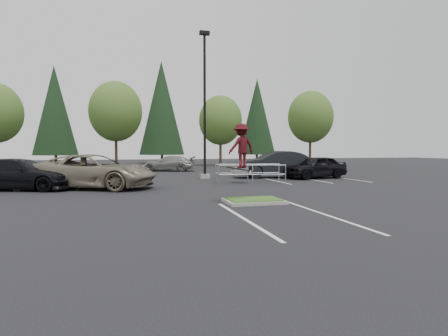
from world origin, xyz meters
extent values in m
plane|color=black|center=(0.00, 0.00, 0.00)|extent=(120.00, 120.00, 0.00)
cube|color=gray|center=(0.00, 0.00, 0.06)|extent=(2.20, 1.60, 0.12)
cube|color=#29611E|center=(0.00, 0.00, 0.13)|extent=(1.95, 1.35, 0.05)
cube|color=silver|center=(-4.50, 9.00, 0.00)|extent=(0.12, 5.20, 0.01)
cube|color=silver|center=(-7.20, 9.00, 0.00)|extent=(0.12, 5.20, 0.01)
cube|color=silver|center=(-9.90, 9.00, 0.00)|extent=(0.12, 5.20, 0.01)
cube|color=silver|center=(4.50, 9.00, 0.00)|extent=(0.12, 5.20, 0.01)
cube|color=silver|center=(7.20, 9.00, 0.00)|extent=(0.12, 5.20, 0.01)
cube|color=silver|center=(9.90, 9.00, 0.00)|extent=(0.12, 5.20, 0.01)
cube|color=silver|center=(-1.35, -3.00, 0.00)|extent=(0.12, 6.00, 0.01)
cube|color=silver|center=(1.35, -3.00, 0.00)|extent=(0.12, 6.00, 0.01)
cube|color=gray|center=(0.50, 12.00, 0.15)|extent=(0.60, 0.60, 0.30)
cylinder|color=black|center=(0.50, 12.00, 5.00)|extent=(0.18, 0.18, 10.00)
cube|color=black|center=(0.50, 12.00, 10.00)|extent=(0.70, 0.35, 0.25)
sphere|color=#376926|center=(-17.40, 29.70, 5.10)|extent=(3.40, 3.40, 3.40)
cylinder|color=#38281C|center=(-6.00, 30.50, 1.75)|extent=(0.32, 0.32, 3.50)
ellipsoid|color=#376926|center=(-6.00, 30.50, 6.26)|extent=(5.89, 5.89, 6.77)
sphere|color=#376926|center=(-5.40, 30.20, 5.52)|extent=(3.68, 3.68, 3.68)
sphere|color=#376926|center=(-6.50, 30.90, 5.70)|extent=(4.05, 4.05, 4.05)
cylinder|color=#38281C|center=(6.00, 29.80, 1.52)|extent=(0.32, 0.32, 3.04)
ellipsoid|color=#376926|center=(6.00, 29.80, 5.44)|extent=(5.12, 5.12, 5.89)
sphere|color=#376926|center=(6.60, 29.50, 4.80)|extent=(3.20, 3.20, 3.20)
sphere|color=#376926|center=(5.50, 30.20, 4.96)|extent=(3.52, 3.52, 3.52)
cylinder|color=#38281C|center=(18.00, 30.30, 1.71)|extent=(0.32, 0.32, 3.42)
ellipsoid|color=#376926|center=(18.00, 30.30, 6.12)|extent=(5.76, 5.76, 6.62)
sphere|color=#376926|center=(18.60, 30.00, 5.40)|extent=(3.60, 3.60, 3.60)
sphere|color=#376926|center=(17.50, 30.70, 5.58)|extent=(3.96, 3.96, 3.96)
cylinder|color=#38281C|center=(-14.00, 40.00, 0.60)|extent=(0.36, 0.36, 1.20)
cone|color=black|center=(-14.00, 40.00, 7.10)|extent=(5.72, 5.72, 11.80)
cylinder|color=#38281C|center=(0.00, 40.50, 0.60)|extent=(0.36, 0.36, 1.20)
cone|color=black|center=(0.00, 40.50, 7.85)|extent=(6.38, 6.38, 13.30)
cylinder|color=#38281C|center=(14.00, 39.50, 0.60)|extent=(0.36, 0.36, 1.20)
cone|color=black|center=(14.00, 39.50, 6.85)|extent=(5.50, 5.50, 11.30)
cylinder|color=#919399|center=(0.42, 7.53, 0.58)|extent=(0.06, 0.06, 1.16)
cylinder|color=#919399|center=(0.59, 8.93, 0.58)|extent=(0.06, 0.06, 1.16)
cylinder|color=#919399|center=(2.42, 7.30, 0.58)|extent=(0.06, 0.06, 1.16)
cylinder|color=#919399|center=(2.58, 8.70, 0.58)|extent=(0.06, 0.06, 1.16)
cylinder|color=#919399|center=(4.41, 7.07, 0.58)|extent=(0.06, 0.06, 1.16)
cylinder|color=#919399|center=(4.58, 8.47, 0.58)|extent=(0.06, 0.06, 1.16)
cylinder|color=#919399|center=(2.42, 7.30, 0.55)|extent=(4.00, 0.51, 0.05)
cylinder|color=#919399|center=(2.42, 7.30, 1.11)|extent=(4.00, 0.51, 0.05)
cylinder|color=#919399|center=(2.58, 8.70, 0.55)|extent=(4.00, 0.51, 0.05)
cylinder|color=#919399|center=(2.58, 8.70, 1.11)|extent=(4.00, 0.51, 0.05)
cube|color=#919399|center=(1.90, 8.07, 0.72)|extent=(0.91, 0.62, 0.48)
cube|color=black|center=(-0.52, -0.01, 1.29)|extent=(1.12, 0.41, 0.24)
cylinder|color=beige|center=(-0.86, -0.12, 1.23)|extent=(0.07, 0.04, 0.07)
cylinder|color=beige|center=(-0.86, 0.10, 1.23)|extent=(0.07, 0.04, 0.07)
cylinder|color=beige|center=(-0.18, -0.12, 1.23)|extent=(0.07, 0.04, 0.07)
cylinder|color=beige|center=(-0.18, 0.10, 1.23)|extent=(0.07, 0.04, 0.07)
imported|color=maroon|center=(-0.52, -0.01, 2.18)|extent=(1.24, 0.97, 1.69)
imported|color=gray|center=(-6.50, 7.00, 0.89)|extent=(7.08, 5.31, 1.79)
imported|color=black|center=(-10.00, 7.13, 0.79)|extent=(5.86, 3.74, 1.58)
imported|color=black|center=(5.54, 11.50, 0.95)|extent=(5.94, 2.54, 1.90)
imported|color=black|center=(8.00, 10.04, 0.80)|extent=(4.98, 2.92, 1.59)
imported|color=gray|center=(-1.00, 21.11, 0.70)|extent=(5.21, 3.37, 1.40)
camera|label=1|loc=(-4.66, -13.58, 2.09)|focal=30.00mm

